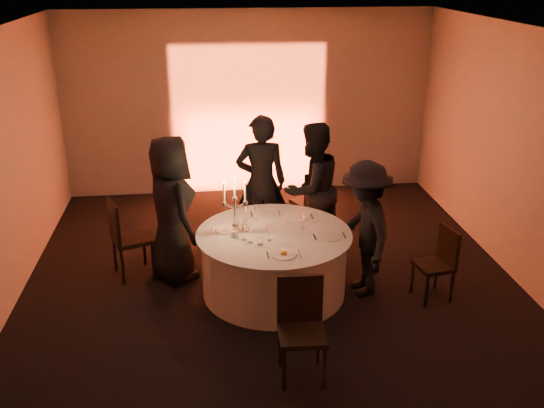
{
  "coord_description": "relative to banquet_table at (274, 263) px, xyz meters",
  "views": [
    {
      "loc": [
        -0.76,
        -6.29,
        3.68
      ],
      "look_at": [
        0.0,
        0.2,
        1.05
      ],
      "focal_mm": 40.0,
      "sensor_mm": 36.0,
      "label": 1
    }
  ],
  "objects": [
    {
      "name": "guest_left",
      "position": [
        -1.18,
        0.54,
        0.52
      ],
      "size": [
        0.89,
        1.04,
        1.81
      ],
      "primitive_type": "imported",
      "rotation": [
        0.0,
        0.0,
        2.0
      ],
      "color": "black",
      "rests_on": "floor"
    },
    {
      "name": "candelabra",
      "position": [
        -0.44,
        0.07,
        0.63
      ],
      "size": [
        0.29,
        0.14,
        0.7
      ],
      "color": "white",
      "rests_on": "banquet_table"
    },
    {
      "name": "tumbler_d",
      "position": [
        -0.37,
        0.11,
        0.43
      ],
      "size": [
        0.07,
        0.07,
        0.09
      ],
      "primitive_type": "cylinder",
      "color": "white",
      "rests_on": "banquet_table"
    },
    {
      "name": "chair_back_left",
      "position": [
        -0.05,
        1.44,
        0.11
      ],
      "size": [
        0.4,
        0.4,
        0.88
      ],
      "rotation": [
        0.0,
        0.0,
        3.11
      ],
      "color": "black",
      "rests_on": "floor"
    },
    {
      "name": "wine_glass_c",
      "position": [
        -0.35,
        -0.15,
        0.52
      ],
      "size": [
        0.07,
        0.07,
        0.19
      ],
      "color": "white",
      "rests_on": "banquet_table"
    },
    {
      "name": "chair_right",
      "position": [
        1.88,
        -0.33,
        0.1
      ],
      "size": [
        0.45,
        0.44,
        0.87
      ],
      "rotation": [
        0.0,
        0.0,
        -1.38
      ],
      "color": "black",
      "rests_on": "floor"
    },
    {
      "name": "chair_left",
      "position": [
        -1.77,
        0.61,
        0.19
      ],
      "size": [
        0.57,
        0.57,
        1.01
      ],
      "rotation": [
        0.0,
        0.0,
        1.93
      ],
      "color": "black",
      "rests_on": "floor"
    },
    {
      "name": "uplighter_fixture",
      "position": [
        0.0,
        3.2,
        -0.33
      ],
      "size": [
        0.25,
        0.12,
        0.1
      ],
      "primitive_type": "cube",
      "color": "black",
      "rests_on": "floor"
    },
    {
      "name": "chair_front",
      "position": [
        0.07,
        -1.53,
        0.17
      ],
      "size": [
        0.45,
        0.45,
        0.99
      ],
      "rotation": [
        0.0,
        0.0,
        -0.04
      ],
      "color": "black",
      "rests_on": "floor"
    },
    {
      "name": "tumbler_b",
      "position": [
        -0.29,
        0.08,
        0.43
      ],
      "size": [
        0.07,
        0.07,
        0.09
      ],
      "primitive_type": "cylinder",
      "color": "white",
      "rests_on": "banquet_table"
    },
    {
      "name": "banquet_table",
      "position": [
        0.0,
        0.0,
        0.0
      ],
      "size": [
        1.8,
        1.8,
        0.77
      ],
      "color": "black",
      "rests_on": "floor"
    },
    {
      "name": "plate_right",
      "position": [
        0.61,
        -0.17,
        0.39
      ],
      "size": [
        0.36,
        0.28,
        0.01
      ],
      "color": "white",
      "rests_on": "banquet_table"
    },
    {
      "name": "coffee_cup",
      "position": [
        -0.46,
        -0.04,
        0.42
      ],
      "size": [
        0.11,
        0.11,
        0.07
      ],
      "color": "white",
      "rests_on": "banquet_table"
    },
    {
      "name": "plate_front",
      "position": [
        0.04,
        -0.57,
        0.4
      ],
      "size": [
        0.36,
        0.27,
        0.08
      ],
      "color": "white",
      "rests_on": "banquet_table"
    },
    {
      "name": "floor",
      "position": [
        0.0,
        0.0,
        -0.38
      ],
      "size": [
        7.0,
        7.0,
        0.0
      ],
      "primitive_type": "plane",
      "color": "black",
      "rests_on": "ground"
    },
    {
      "name": "wine_glass_b",
      "position": [
        -0.3,
        0.38,
        0.52
      ],
      "size": [
        0.07,
        0.07,
        0.19
      ],
      "color": "white",
      "rests_on": "banquet_table"
    },
    {
      "name": "guest_right",
      "position": [
        1.04,
        -0.09,
        0.42
      ],
      "size": [
        0.69,
        1.1,
        1.62
      ],
      "primitive_type": "imported",
      "rotation": [
        0.0,
        0.0,
        -1.48
      ],
      "color": "black",
      "rests_on": "floor"
    },
    {
      "name": "tumbler_a",
      "position": [
        -0.19,
        -0.29,
        0.43
      ],
      "size": [
        0.07,
        0.07,
        0.09
      ],
      "primitive_type": "cylinder",
      "color": "white",
      "rests_on": "banquet_table"
    },
    {
      "name": "wall_back",
      "position": [
        0.0,
        3.5,
        1.12
      ],
      "size": [
        7.0,
        0.0,
        7.0
      ],
      "primitive_type": "plane",
      "rotation": [
        1.57,
        0.0,
        0.0
      ],
      "color": "#AFAAA3",
      "rests_on": "floor"
    },
    {
      "name": "chair_back_right",
      "position": [
        0.74,
        1.53,
        0.17
      ],
      "size": [
        0.57,
        0.57,
        0.99
      ],
      "rotation": [
        0.0,
        0.0,
        -2.73
      ],
      "color": "black",
      "rests_on": "floor"
    },
    {
      "name": "wall_front",
      "position": [
        0.0,
        -3.5,
        1.12
      ],
      "size": [
        7.0,
        0.0,
        7.0
      ],
      "primitive_type": "plane",
      "rotation": [
        -1.57,
        0.0,
        0.0
      ],
      "color": "#AFAAA3",
      "rests_on": "floor"
    },
    {
      "name": "wine_glass_d",
      "position": [
        0.35,
        0.08,
        0.52
      ],
      "size": [
        0.07,
        0.07,
        0.19
      ],
      "color": "white",
      "rests_on": "banquet_table"
    },
    {
      "name": "plate_left",
      "position": [
        -0.53,
        0.15,
        0.39
      ],
      "size": [
        0.36,
        0.29,
        0.01
      ],
      "color": "white",
      "rests_on": "banquet_table"
    },
    {
      "name": "wine_glass_e",
      "position": [
        -0.17,
        0.4,
        0.52
      ],
      "size": [
        0.07,
        0.07,
        0.19
      ],
      "color": "white",
      "rests_on": "banquet_table"
    },
    {
      "name": "guest_back_left",
      "position": [
        -0.02,
        1.27,
        0.54
      ],
      "size": [
        0.68,
        0.45,
        1.86
      ],
      "primitive_type": "imported",
      "rotation": [
        0.0,
        0.0,
        3.13
      ],
      "color": "black",
      "rests_on": "floor"
    },
    {
      "name": "guest_back_right",
      "position": [
        0.63,
        1.05,
        0.51
      ],
      "size": [
        1.09,
        1.03,
        1.79
      ],
      "primitive_type": "imported",
      "rotation": [
        0.0,
        0.0,
        -2.6
      ],
      "color": "black",
      "rests_on": "floor"
    },
    {
      "name": "tumbler_c",
      "position": [
        -0.32,
        0.23,
        0.43
      ],
      "size": [
        0.07,
        0.07,
        0.09
      ],
      "primitive_type": "cylinder",
      "color": "white",
      "rests_on": "banquet_table"
    },
    {
      "name": "wall_right",
      "position": [
        3.0,
        0.0,
        1.12
      ],
      "size": [
        0.0,
        7.0,
        7.0
      ],
      "primitive_type": "plane",
      "rotation": [
        1.57,
        0.0,
        -1.57
      ],
      "color": "#AFAAA3",
      "rests_on": "floor"
    },
    {
      "name": "wine_glass_g",
      "position": [
        -0.29,
        -0.22,
        0.52
      ],
      "size": [
        0.07,
        0.07,
        0.19
      ],
      "color": "white",
      "rests_on": "banquet_table"
    },
    {
      "name": "wine_glass_h",
      "position": [
        -0.43,
        -0.06,
        0.52
      ],
      "size": [
        0.07,
        0.07,
        0.19
      ],
      "color": "white",
      "rests_on": "banquet_table"
    },
    {
      "name": "wine_glass_f",
      "position": [
        -0.42,
        0.41,
        0.52
      ],
      "size": [
        0.07,
        0.07,
        0.19
      ],
      "color": "white",
      "rests_on": "banquet_table"
    },
    {
      "name": "plate_back_right",
      "position": [
        0.35,
        0.41,
        0.39
      ],
      "size": [
        0.35,
        0.28,
        0.01
      ],
      "color": "white",
      "rests_on": "banquet_table"
    },
    {
      "name": "wine_glass_a",
      "position": [
        -0.08,
        -0.19,
        0.52
      ],
      "size": [
        0.07,
        0.07,
        0.19
      ],
      "color": "white",
      "rests_on": "banquet_table"
    },
    {
      "name": "ceiling",
      "position": [
        0.0,
        0.0,
        2.62
      ],
      "size": [
        7.0,
        7.0,
        0.0
      ],
      "primitive_type": "plane",
      "rotation": [
        3.14,
        0.0,
        0.0
      ],
      "color": "silver",
      "rests_on": "wall_back"
    },
    {
      "name": "plate_back_left",
      "position": [
        -0.04,
        0.57,
        0.39
      ],
      "size": [
        0.36,
        0.25,
        0.01
      ],
      "color": "white",
      "rests_on": "banquet_table"
    }
  ]
}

